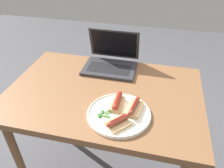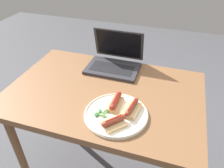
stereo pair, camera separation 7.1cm
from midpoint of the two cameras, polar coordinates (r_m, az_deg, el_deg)
name	(u,v)px [view 2 (the right image)]	position (r m, az deg, el deg)	size (l,w,h in m)	color
desk	(104,103)	(1.20, -0.29, -5.07)	(1.01, 0.68, 0.77)	brown
laptop	(114,61)	(1.32, 2.18, 5.92)	(0.31, 0.25, 0.21)	#2D2D33
plate	(116,114)	(1.00, 3.15, -7.89)	(0.29, 0.29, 0.02)	silver
sausage_toast_left	(132,109)	(1.00, 7.19, -6.46)	(0.08, 0.12, 0.04)	tan
sausage_toast_middle	(114,122)	(0.93, 2.61, -9.98)	(0.12, 0.12, 0.04)	tan
sausage_toast_right	(115,102)	(1.02, 2.89, -4.84)	(0.06, 0.13, 0.05)	tan
salad_pile	(101,114)	(0.99, -0.84, -7.79)	(0.07, 0.06, 0.01)	#2D662D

